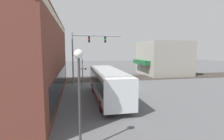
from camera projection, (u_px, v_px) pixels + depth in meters
ground_plane at (121, 87)px, 23.46m from camera, size 120.00×120.00×0.00m
brick_building at (15, 59)px, 17.03m from camera, size 19.57×8.57×8.25m
shop_building at (163, 58)px, 35.90m from camera, size 9.35×9.59×6.70m
city_bus at (108, 83)px, 17.70m from camera, size 10.99×2.59×3.06m
traffic_signal_gantry at (86, 47)px, 25.57m from camera, size 0.42×7.29×7.50m
crossing_signal at (82, 69)px, 25.12m from camera, size 1.41×1.18×3.81m
streetlamp at (79, 92)px, 8.35m from camera, size 0.44×0.44×5.02m
rail_track_near at (112, 80)px, 29.30m from camera, size 2.60×60.00×0.15m
rail_track_far at (109, 77)px, 32.41m from camera, size 2.60×60.00×0.15m
parked_car_grey at (106, 73)px, 33.55m from camera, size 4.75×1.82×1.38m
pedestrian_near_bus at (122, 84)px, 20.81m from camera, size 0.34×0.34×1.87m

